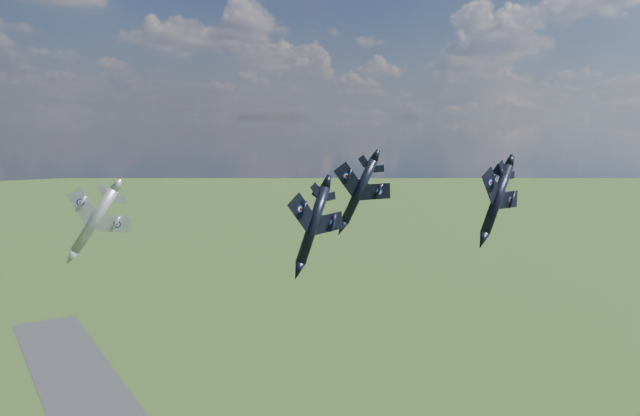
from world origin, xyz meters
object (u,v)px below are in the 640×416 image
jet_right_navy (497,199)px  jet_left_silver (94,221)px  jet_lead_navy (313,225)px  jet_high_navy (359,191)px

jet_right_navy → jet_left_silver: size_ratio=1.06×
jet_right_navy → jet_left_silver: bearing=144.2°
jet_left_silver → jet_right_navy: bearing=-3.0°
jet_lead_navy → jet_left_silver: 30.47m
jet_high_navy → jet_left_silver: 41.80m
jet_lead_navy → jet_left_silver: size_ratio=1.08×
jet_high_navy → jet_left_silver: bearing=-167.7°
jet_lead_navy → jet_right_navy: (25.41, -10.01, 2.97)m
jet_lead_navy → jet_high_navy: bearing=27.8°
jet_high_navy → jet_left_silver: jet_high_navy is taller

